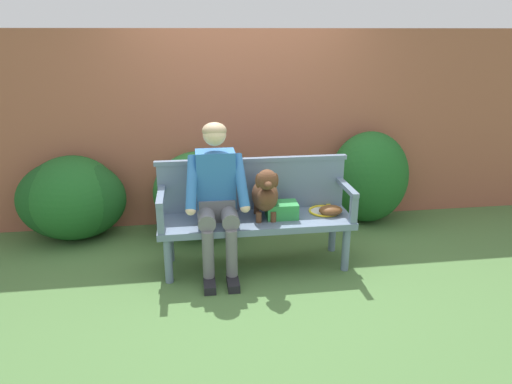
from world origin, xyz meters
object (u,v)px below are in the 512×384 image
at_px(tennis_racket, 325,210).
at_px(sports_bag, 282,210).
at_px(baseball_glove, 331,210).
at_px(person_seated, 217,193).
at_px(dog_on_bench, 265,193).
at_px(garden_bench, 256,224).

distance_m(tennis_racket, sports_bag, 0.45).
bearing_deg(baseball_glove, sports_bag, 175.26).
xyz_separation_m(tennis_racket, baseball_glove, (0.02, -0.11, 0.04)).
bearing_deg(tennis_racket, person_seated, -174.12).
relative_size(person_seated, dog_on_bench, 2.67).
bearing_deg(person_seated, sports_bag, 0.76).
height_order(person_seated, baseball_glove, person_seated).
distance_m(dog_on_bench, sports_bag, 0.24).
height_order(dog_on_bench, baseball_glove, dog_on_bench).
bearing_deg(person_seated, baseball_glove, -0.06).
bearing_deg(tennis_racket, sports_bag, -167.35).
bearing_deg(baseball_glove, dog_on_bench, 177.96).
bearing_deg(dog_on_bench, tennis_racket, 11.79).
xyz_separation_m(dog_on_bench, tennis_racket, (0.59, 0.12, -0.24)).
distance_m(garden_bench, tennis_racket, 0.68).
height_order(garden_bench, person_seated, person_seated).
bearing_deg(garden_bench, baseball_glove, -1.57).
height_order(person_seated, dog_on_bench, person_seated).
xyz_separation_m(baseball_glove, sports_bag, (-0.45, 0.01, 0.03)).
distance_m(person_seated, dog_on_bench, 0.43).
relative_size(dog_on_bench, baseball_glove, 2.28).
bearing_deg(baseball_glove, garden_bench, 174.79).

